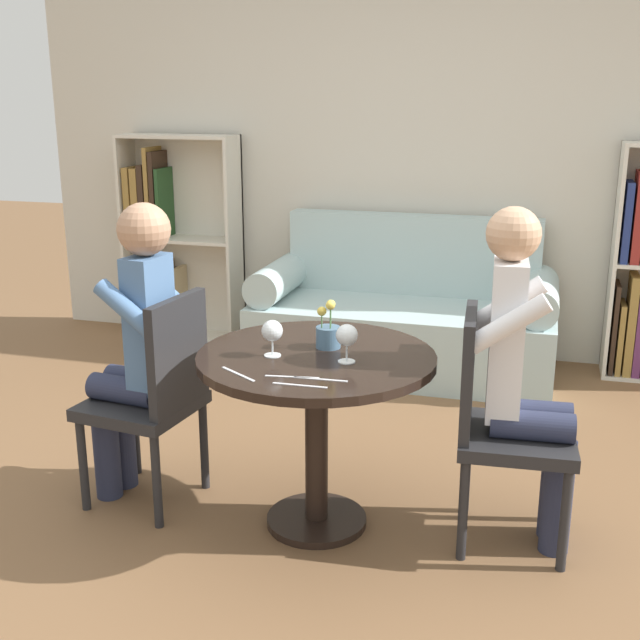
% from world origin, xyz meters
% --- Properties ---
extents(ground_plane, '(16.00, 16.00, 0.00)m').
position_xyz_m(ground_plane, '(0.00, 0.00, 0.00)').
color(ground_plane, brown).
extents(back_wall, '(5.20, 0.05, 2.70)m').
position_xyz_m(back_wall, '(0.00, 2.37, 1.35)').
color(back_wall, beige).
rests_on(back_wall, ground_plane).
extents(round_table, '(0.91, 0.91, 0.72)m').
position_xyz_m(round_table, '(0.00, 0.00, 0.57)').
color(round_table, black).
rests_on(round_table, ground_plane).
extents(couch, '(1.81, 0.80, 0.92)m').
position_xyz_m(couch, '(0.00, 1.95, 0.31)').
color(couch, '#A8C1C1').
rests_on(couch, ground_plane).
extents(bookshelf_left, '(0.80, 0.28, 1.39)m').
position_xyz_m(bookshelf_left, '(-1.69, 2.21, 0.64)').
color(bookshelf_left, silver).
rests_on(bookshelf_left, ground_plane).
extents(chair_left, '(0.47, 0.47, 0.90)m').
position_xyz_m(chair_left, '(-0.68, -0.01, 0.49)').
color(chair_left, '#232326').
rests_on(chair_left, ground_plane).
extents(chair_right, '(0.45, 0.45, 0.90)m').
position_xyz_m(chair_right, '(0.68, 0.09, 0.49)').
color(chair_right, '#232326').
rests_on(chair_right, ground_plane).
extents(person_left, '(0.44, 0.37, 1.26)m').
position_xyz_m(person_left, '(-0.76, 0.01, 0.68)').
color(person_left, '#282D47').
rests_on(person_left, ground_plane).
extents(person_right, '(0.43, 0.36, 1.29)m').
position_xyz_m(person_right, '(0.77, 0.10, 0.67)').
color(person_right, '#282D47').
rests_on(person_right, ground_plane).
extents(wine_glass_left, '(0.08, 0.08, 0.14)m').
position_xyz_m(wine_glass_left, '(-0.15, -0.06, 0.81)').
color(wine_glass_left, white).
rests_on(wine_glass_left, round_table).
extents(wine_glass_right, '(0.08, 0.08, 0.14)m').
position_xyz_m(wine_glass_right, '(0.13, -0.06, 0.81)').
color(wine_glass_right, white).
rests_on(wine_glass_right, round_table).
extents(flower_vase, '(0.10, 0.10, 0.19)m').
position_xyz_m(flower_vase, '(0.02, 0.09, 0.78)').
color(flower_vase, slate).
rests_on(flower_vase, round_table).
extents(knife_left_setting, '(0.19, 0.04, 0.00)m').
position_xyz_m(knife_left_setting, '(-0.01, -0.27, 0.72)').
color(knife_left_setting, silver).
rests_on(knife_left_setting, round_table).
extents(fork_left_setting, '(0.19, 0.02, 0.00)m').
position_xyz_m(fork_left_setting, '(0.09, -0.26, 0.72)').
color(fork_left_setting, silver).
rests_on(fork_left_setting, round_table).
extents(knife_right_setting, '(0.19, 0.02, 0.00)m').
position_xyz_m(knife_right_setting, '(0.04, -0.34, 0.72)').
color(knife_right_setting, silver).
rests_on(knife_right_setting, round_table).
extents(fork_right_setting, '(0.16, 0.11, 0.00)m').
position_xyz_m(fork_right_setting, '(-0.20, -0.29, 0.72)').
color(fork_right_setting, silver).
rests_on(fork_right_setting, round_table).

